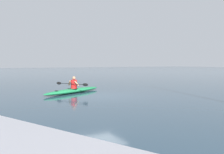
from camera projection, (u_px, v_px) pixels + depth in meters
The scene contains 3 objects.
ground_plane at pixel (99, 96), 13.73m from camera, with size 160.00×160.00×0.00m, color #233847.
kayak at pixel (73, 91), 15.13m from camera, with size 4.43×2.90×0.27m.
kayaker at pixel (74, 83), 15.12m from camera, with size 1.23×2.14×0.72m.
Camera 1 is at (5.85, 12.35, 1.80)m, focal length 40.74 mm.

